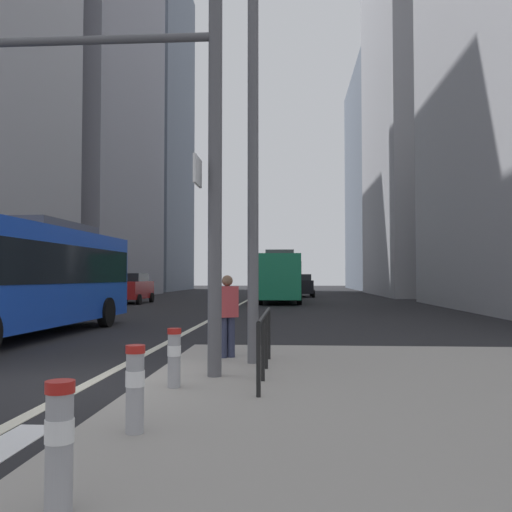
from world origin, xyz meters
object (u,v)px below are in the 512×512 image
at_px(city_bus_blue_oncoming, 19,272).
at_px(bollard_right, 174,354).
at_px(street_lamp_post, 253,83).
at_px(car_receding_near, 302,285).
at_px(bollard_front, 59,439).
at_px(car_oncoming_mid, 132,288).
at_px(traffic_signal_gantry, 82,127).
at_px(city_bus_red_receding, 280,275).
at_px(pedestrian_waiting, 227,312).
at_px(bollard_left, 135,384).

relative_size(city_bus_blue_oncoming, bollard_right, 13.51).
bearing_deg(street_lamp_post, car_receding_near, 87.63).
xyz_separation_m(bollard_front, bollard_right, (-0.12, 4.11, -0.02)).
height_order(car_oncoming_mid, bollard_right, car_oncoming_mid).
xyz_separation_m(traffic_signal_gantry, bollard_right, (1.72, -0.88, -3.52)).
bearing_deg(car_receding_near, city_bus_blue_oncoming, -104.58).
bearing_deg(bollard_front, bollard_right, 91.62).
distance_m(city_bus_blue_oncoming, car_receding_near, 33.56).
height_order(city_bus_blue_oncoming, traffic_signal_gantry, traffic_signal_gantry).
height_order(city_bus_blue_oncoming, car_receding_near, city_bus_blue_oncoming).
xyz_separation_m(traffic_signal_gantry, street_lamp_post, (2.67, 1.38, 1.15)).
distance_m(car_receding_near, bollard_right, 39.74).
bearing_deg(city_bus_red_receding, pedestrian_waiting, -90.91).
distance_m(city_bus_blue_oncoming, pedestrian_waiting, 7.70).
xyz_separation_m(city_bus_red_receding, street_lamp_post, (0.12, -27.40, 3.45)).
xyz_separation_m(city_bus_blue_oncoming, pedestrian_waiting, (6.35, -4.28, -0.81)).
xyz_separation_m(car_receding_near, bollard_front, (-2.38, -43.77, -0.36)).
relative_size(car_receding_near, pedestrian_waiting, 2.75).
distance_m(bollard_front, pedestrian_waiting, 7.04).
relative_size(car_oncoming_mid, bollard_right, 5.53).
height_order(city_bus_blue_oncoming, bollard_right, city_bus_blue_oncoming).
bearing_deg(bollard_front, street_lamp_post, 82.49).
bearing_deg(bollard_right, pedestrian_waiting, 82.03).
height_order(city_bus_blue_oncoming, bollard_front, city_bus_blue_oncoming).
height_order(car_receding_near, bollard_right, car_receding_near).
xyz_separation_m(city_bus_blue_oncoming, bollard_left, (6.04, -9.45, -1.20)).
bearing_deg(car_receding_near, city_bus_red_receding, -99.46).
distance_m(city_bus_blue_oncoming, street_lamp_post, 9.16).
xyz_separation_m(traffic_signal_gantry, bollard_left, (1.81, -3.14, -3.49)).
relative_size(city_bus_red_receding, traffic_signal_gantry, 1.67).
relative_size(bollard_front, bollard_left, 0.99).
bearing_deg(pedestrian_waiting, city_bus_red_receding, 89.09).
bearing_deg(bollard_left, bollard_front, -89.26).
bearing_deg(city_bus_red_receding, car_receding_near, 80.54).
relative_size(traffic_signal_gantry, pedestrian_waiting, 4.07).
bearing_deg(car_oncoming_mid, pedestrian_waiting, -69.59).
distance_m(traffic_signal_gantry, bollard_left, 5.03).
bearing_deg(traffic_signal_gantry, street_lamp_post, 27.28).
distance_m(bollard_front, bollard_left, 1.85).
height_order(car_oncoming_mid, pedestrian_waiting, car_oncoming_mid).
bearing_deg(bollard_front, city_bus_blue_oncoming, 118.21).
height_order(traffic_signal_gantry, street_lamp_post, street_lamp_post).
xyz_separation_m(city_bus_red_receding, traffic_signal_gantry, (-2.55, -28.78, 2.29)).
distance_m(city_bus_blue_oncoming, bollard_right, 9.41).
bearing_deg(city_bus_blue_oncoming, car_receding_near, 75.42).
relative_size(city_bus_red_receding, pedestrian_waiting, 6.78).
relative_size(street_lamp_post, bollard_left, 9.18).
relative_size(car_receding_near, street_lamp_post, 0.55).
height_order(city_bus_red_receding, street_lamp_post, street_lamp_post).
xyz_separation_m(car_oncoming_mid, pedestrian_waiting, (9.09, -24.43, 0.03)).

